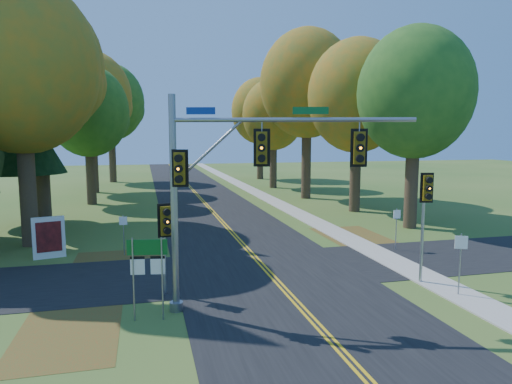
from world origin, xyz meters
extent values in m
plane|color=#345A20|center=(0.00, 0.00, 0.00)|extent=(160.00, 160.00, 0.00)
cube|color=black|center=(0.00, 0.00, 0.01)|extent=(8.00, 160.00, 0.02)
cube|color=black|center=(0.00, 2.00, 0.01)|extent=(60.00, 6.00, 0.02)
cube|color=gold|center=(-0.10, 0.00, 0.03)|extent=(0.10, 160.00, 0.01)
cube|color=gold|center=(0.10, 0.00, 0.03)|extent=(0.10, 160.00, 0.01)
cube|color=#9E998E|center=(6.20, 0.00, 0.03)|extent=(1.60, 160.00, 0.06)
cube|color=brown|center=(-6.50, 4.00, 0.01)|extent=(4.00, 6.00, 0.00)
cube|color=brown|center=(6.80, 6.00, 0.01)|extent=(3.50, 8.00, 0.00)
cube|color=brown|center=(-7.50, -3.00, 0.01)|extent=(3.00, 5.00, 0.00)
cylinder|color=#38281C|center=(-11.20, 9.30, 3.38)|extent=(0.86, 0.86, 6.75)
ellipsoid|color=#B06817|center=(-11.20, 9.30, 9.55)|extent=(8.00, 8.00, 9.20)
sphere|color=#B06817|center=(-9.60, 10.50, 8.75)|extent=(4.80, 4.80, 4.80)
cylinder|color=#38281C|center=(11.50, 8.70, 3.04)|extent=(0.83, 0.83, 6.08)
ellipsoid|color=#3F7323|center=(11.50, 8.70, 8.60)|extent=(7.20, 7.20, 8.28)
sphere|color=#3F7323|center=(12.94, 9.78, 7.88)|extent=(4.32, 4.32, 4.32)
sphere|color=#3F7323|center=(10.24, 7.98, 9.32)|extent=(3.96, 3.96, 3.96)
cylinder|color=#38281C|center=(-11.80, 16.20, 3.71)|extent=(0.89, 0.89, 7.42)
ellipsoid|color=#B06817|center=(-11.80, 16.20, 10.43)|extent=(8.60, 8.60, 9.89)
sphere|color=#B06817|center=(-10.08, 17.49, 9.57)|extent=(5.16, 5.16, 5.16)
sphere|color=#B06817|center=(-13.30, 15.34, 11.29)|extent=(4.73, 4.73, 4.73)
cylinder|color=#38281C|center=(10.90, 15.50, 3.15)|extent=(0.84, 0.84, 6.30)
ellipsoid|color=#B06817|center=(10.90, 15.50, 8.96)|extent=(7.60, 7.60, 8.74)
sphere|color=#B06817|center=(12.42, 16.64, 8.20)|extent=(4.56, 4.56, 4.56)
sphere|color=#B06817|center=(9.57, 14.74, 9.72)|extent=(4.18, 4.18, 4.18)
cylinder|color=#38281C|center=(-9.60, 24.40, 2.81)|extent=(0.81, 0.81, 5.62)
ellipsoid|color=#3F7323|center=(-9.60, 24.40, 8.00)|extent=(6.80, 6.80, 7.82)
sphere|color=#3F7323|center=(-8.24, 25.42, 7.33)|extent=(4.08, 4.08, 4.08)
sphere|color=#3F7323|center=(-10.79, 23.72, 8.69)|extent=(3.74, 3.74, 3.74)
cylinder|color=#38281C|center=(9.80, 23.60, 3.83)|extent=(0.90, 0.90, 7.65)
ellipsoid|color=#B06817|center=(9.80, 23.60, 10.73)|extent=(8.80, 8.80, 10.12)
sphere|color=#B06817|center=(11.56, 24.92, 9.85)|extent=(5.28, 5.28, 5.28)
sphere|color=#B06817|center=(8.26, 22.72, 11.61)|extent=(4.84, 4.84, 4.84)
cylinder|color=#38281C|center=(-10.20, 33.10, 3.49)|extent=(0.87, 0.87, 6.98)
ellipsoid|color=#B06817|center=(-10.20, 33.10, 9.85)|extent=(8.20, 8.20, 9.43)
sphere|color=#B06817|center=(-8.56, 34.33, 9.03)|extent=(4.92, 4.92, 4.92)
sphere|color=#B06817|center=(-11.63, 32.28, 10.67)|extent=(4.51, 4.51, 4.51)
cylinder|color=#38281C|center=(9.20, 32.80, 2.93)|extent=(0.82, 0.82, 5.85)
ellipsoid|color=#B06817|center=(9.20, 32.80, 8.30)|extent=(7.00, 7.00, 8.05)
sphere|color=#B06817|center=(10.60, 33.85, 7.60)|extent=(4.20, 4.20, 4.20)
sphere|color=#B06817|center=(7.97, 32.10, 9.00)|extent=(3.85, 3.85, 3.85)
cylinder|color=#38281C|center=(-9.00, 44.00, 3.60)|extent=(0.88, 0.88, 7.20)
ellipsoid|color=#3F7323|center=(-9.00, 44.00, 10.14)|extent=(8.40, 8.40, 9.66)
sphere|color=#3F7323|center=(-7.32, 45.26, 9.30)|extent=(5.04, 5.04, 5.04)
sphere|color=#3F7323|center=(-10.47, 43.16, 10.98)|extent=(4.62, 4.62, 4.62)
cylinder|color=#38281C|center=(10.40, 43.50, 3.26)|extent=(0.85, 0.85, 6.53)
ellipsoid|color=#B06817|center=(10.40, 43.50, 9.26)|extent=(7.80, 7.80, 8.97)
sphere|color=#B06817|center=(11.96, 44.67, 8.47)|extent=(4.68, 4.68, 4.68)
sphere|color=#B06817|center=(9.04, 42.72, 10.04)|extent=(4.29, 4.29, 4.29)
cylinder|color=#38281C|center=(-13.00, 16.00, 1.71)|extent=(0.50, 0.50, 3.42)
cone|color=black|center=(-13.00, 16.00, 6.15)|extent=(5.60, 5.60, 5.45)
cone|color=black|center=(-13.00, 16.00, 10.04)|extent=(4.57, 4.57, 5.45)
cone|color=black|center=(-13.00, 16.00, 13.94)|extent=(3.55, 3.55, 5.45)
cylinder|color=gray|center=(-4.20, -2.00, 3.63)|extent=(0.23, 0.23, 7.25)
cylinder|color=gray|center=(-4.20, -2.00, 0.16)|extent=(0.46, 0.46, 0.31)
cylinder|color=gray|center=(-0.47, -3.09, 6.42)|extent=(7.50, 2.32, 0.15)
cylinder|color=gray|center=(-3.11, -2.32, 5.39)|extent=(2.27, 0.75, 2.14)
cylinder|color=gray|center=(-1.42, -2.81, 6.24)|extent=(0.04, 0.04, 0.37)
cube|color=#72590C|center=(-1.42, -2.81, 5.53)|extent=(0.43, 0.40, 1.04)
cube|color=black|center=(-1.42, -2.81, 5.53)|extent=(0.53, 0.18, 1.22)
sphere|color=orange|center=(-1.48, -3.04, 5.53)|extent=(0.19, 0.19, 0.19)
cylinder|color=black|center=(-1.48, -3.04, 5.86)|extent=(0.29, 0.23, 0.25)
cylinder|color=black|center=(-1.48, -3.04, 5.53)|extent=(0.29, 0.23, 0.25)
cylinder|color=black|center=(-1.48, -3.04, 5.20)|extent=(0.29, 0.23, 0.25)
cylinder|color=gray|center=(1.57, -3.69, 6.24)|extent=(0.04, 0.04, 0.37)
cube|color=#72590C|center=(1.57, -3.69, 5.53)|extent=(0.43, 0.40, 1.04)
cube|color=black|center=(1.57, -3.69, 5.53)|extent=(0.53, 0.18, 1.22)
sphere|color=orange|center=(1.50, -3.92, 5.53)|extent=(0.19, 0.19, 0.19)
cylinder|color=black|center=(1.50, -3.92, 5.86)|extent=(0.29, 0.23, 0.25)
cylinder|color=black|center=(1.50, -3.92, 5.53)|extent=(0.29, 0.23, 0.25)
cylinder|color=black|center=(1.50, -3.92, 5.20)|extent=(0.29, 0.23, 0.25)
cube|color=#72590C|center=(-4.00, -2.22, 4.87)|extent=(0.43, 0.40, 1.04)
cube|color=black|center=(-4.00, -2.22, 4.87)|extent=(0.53, 0.18, 1.22)
sphere|color=orange|center=(-4.06, -2.45, 4.87)|extent=(0.19, 0.19, 0.19)
cylinder|color=black|center=(-4.06, -2.45, 5.20)|extent=(0.29, 0.23, 0.25)
cylinder|color=black|center=(-4.06, -2.45, 4.87)|extent=(0.29, 0.23, 0.25)
cylinder|color=black|center=(-4.06, -2.45, 4.54)|extent=(0.29, 0.23, 0.25)
cube|color=navy|center=(-3.31, -2.26, 6.71)|extent=(0.91, 0.30, 0.23)
cube|color=#0C5926|center=(0.08, -3.25, 6.71)|extent=(1.11, 0.36, 0.23)
cylinder|color=#96999E|center=(5.61, -1.35, 2.20)|extent=(0.12, 0.12, 4.40)
cube|color=#72590C|center=(5.56, -1.57, 3.90)|extent=(0.40, 0.37, 1.00)
cube|color=black|center=(5.56, -1.57, 3.90)|extent=(0.51, 0.14, 1.18)
sphere|color=orange|center=(5.51, -1.79, 3.90)|extent=(0.18, 0.18, 0.18)
cylinder|color=black|center=(5.51, -1.79, 4.22)|extent=(0.27, 0.21, 0.24)
cylinder|color=black|center=(5.51, -1.79, 3.90)|extent=(0.27, 0.21, 0.24)
cylinder|color=black|center=(5.51, -1.79, 3.58)|extent=(0.27, 0.21, 0.24)
cylinder|color=#999BA2|center=(-4.50, -0.26, 1.69)|extent=(0.13, 0.13, 3.39)
cube|color=#72590C|center=(-4.45, -0.48, 2.86)|extent=(0.42, 0.39, 1.06)
cube|color=black|center=(-4.45, -0.48, 2.86)|extent=(0.54, 0.16, 1.25)
sphere|color=orange|center=(-4.39, -0.72, 2.86)|extent=(0.19, 0.19, 0.19)
cylinder|color=black|center=(-4.39, -0.72, 3.20)|extent=(0.29, 0.22, 0.25)
cylinder|color=black|center=(-4.39, -0.72, 2.86)|extent=(0.29, 0.22, 0.25)
cylinder|color=black|center=(-4.39, -0.72, 2.52)|extent=(0.29, 0.22, 0.25)
cylinder|color=gray|center=(-5.56, -2.53, 1.36)|extent=(0.05, 0.05, 2.72)
cylinder|color=gray|center=(-4.67, -2.67, 1.36)|extent=(0.05, 0.05, 2.72)
cube|color=#0C5419|center=(-5.11, -2.57, 2.40)|extent=(1.26, 0.24, 0.50)
cube|color=silver|center=(-5.11, -2.57, 2.40)|extent=(1.07, 0.18, 0.07)
cube|color=silver|center=(-5.42, -2.52, 1.77)|extent=(0.45, 0.11, 0.50)
cube|color=black|center=(-5.42, -2.52, 2.07)|extent=(0.45, 0.08, 0.09)
cube|color=silver|center=(-4.80, -2.62, 1.77)|extent=(0.45, 0.11, 0.50)
cube|color=black|center=(-4.80, -2.62, 2.07)|extent=(0.45, 0.08, 0.09)
cube|color=silver|center=(-9.71, 6.28, 1.02)|extent=(1.47, 0.56, 2.03)
cube|color=maroon|center=(-9.68, 6.18, 1.07)|extent=(1.10, 0.30, 1.47)
cube|color=silver|center=(-10.26, 6.15, 0.17)|extent=(0.11, 0.11, 0.34)
cube|color=silver|center=(-9.16, 6.42, 0.17)|extent=(0.11, 0.11, 0.34)
cylinder|color=gray|center=(7.50, 3.70, 1.09)|extent=(0.05, 0.05, 2.18)
cube|color=white|center=(7.50, 3.68, 1.88)|extent=(0.42, 0.07, 0.45)
cylinder|color=gray|center=(6.11, -3.01, 1.17)|extent=(0.05, 0.05, 2.35)
cube|color=white|center=(6.10, -3.03, 2.03)|extent=(0.43, 0.20, 0.48)
cylinder|color=gray|center=(-6.21, 6.00, 1.01)|extent=(0.05, 0.05, 2.02)
cube|color=white|center=(-6.21, 5.98, 1.74)|extent=(0.39, 0.06, 0.41)
camera|label=1|loc=(-5.14, -17.11, 5.92)|focal=32.00mm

